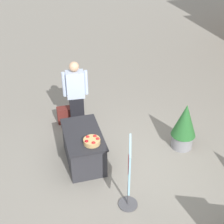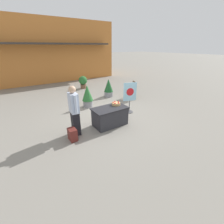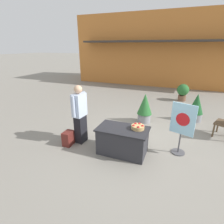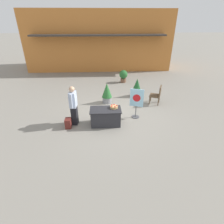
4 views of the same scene
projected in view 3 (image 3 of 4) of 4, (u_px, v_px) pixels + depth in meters
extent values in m
plane|color=gray|center=(142.00, 141.00, 5.38)|extent=(120.00, 120.00, 0.00)
cube|color=#C67533|center=(163.00, 50.00, 13.53)|extent=(12.56, 4.10, 4.93)
cube|color=#38332D|center=(160.00, 41.00, 11.15)|extent=(10.68, 0.90, 0.12)
cube|color=#2D2D33|center=(123.00, 141.00, 4.72)|extent=(1.27, 0.72, 0.69)
cube|color=#242428|center=(123.00, 129.00, 4.59)|extent=(1.35, 0.77, 0.04)
cylinder|color=tan|center=(138.00, 127.00, 4.54)|extent=(0.34, 0.34, 0.10)
sphere|color=red|center=(142.00, 126.00, 4.49)|extent=(0.08, 0.08, 0.08)
sphere|color=red|center=(140.00, 124.00, 4.62)|extent=(0.08, 0.08, 0.08)
sphere|color=red|center=(135.00, 124.00, 4.63)|extent=(0.08, 0.08, 0.08)
sphere|color=red|center=(133.00, 126.00, 4.51)|extent=(0.08, 0.08, 0.08)
sphere|color=#A30F14|center=(138.00, 128.00, 4.42)|extent=(0.08, 0.08, 0.08)
cube|color=black|center=(81.00, 129.00, 5.25)|extent=(0.27, 0.36, 0.85)
cube|color=silver|center=(79.00, 105.00, 4.99)|extent=(0.29, 0.44, 0.67)
sphere|color=tan|center=(78.00, 89.00, 4.83)|extent=(0.23, 0.23, 0.23)
cylinder|color=silver|center=(84.00, 102.00, 5.20)|extent=(0.09, 0.09, 0.61)
cylinder|color=silver|center=(73.00, 107.00, 4.76)|extent=(0.09, 0.09, 0.61)
cube|color=maroon|center=(68.00, 138.00, 5.15)|extent=(0.24, 0.34, 0.42)
cylinder|color=#4C4C51|center=(178.00, 152.00, 4.82)|extent=(0.36, 0.36, 0.03)
cylinder|color=#4C4C51|center=(179.00, 143.00, 4.72)|extent=(0.04, 0.04, 0.55)
cube|color=#99D1EA|center=(183.00, 119.00, 4.47)|extent=(0.60, 0.23, 0.84)
cylinder|color=red|center=(183.00, 120.00, 4.45)|extent=(0.33, 0.12, 0.35)
cylinder|color=brown|center=(213.00, 131.00, 5.60)|extent=(0.05, 0.05, 0.43)
cylinder|color=brown|center=(218.00, 126.00, 5.91)|extent=(0.05, 0.05, 0.43)
cylinder|color=brown|center=(182.00, 98.00, 9.37)|extent=(0.41, 0.41, 0.29)
sphere|color=#28662D|center=(183.00, 90.00, 9.21)|extent=(0.61, 0.61, 0.61)
cylinder|color=gray|center=(144.00, 118.00, 6.72)|extent=(0.48, 0.48, 0.34)
cone|color=#28662D|center=(145.00, 104.00, 6.52)|extent=(0.56, 0.56, 0.78)
cylinder|color=gray|center=(194.00, 117.00, 6.85)|extent=(0.53, 0.53, 0.32)
cone|color=#1E5628|center=(197.00, 104.00, 6.65)|extent=(0.55, 0.55, 0.77)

